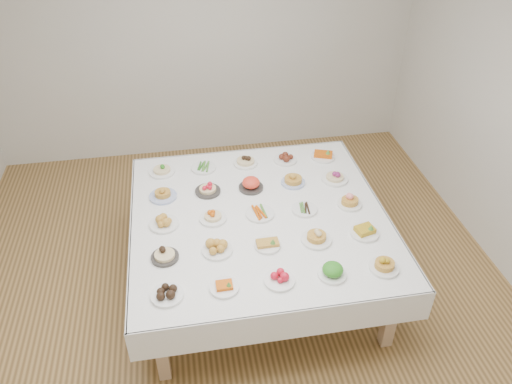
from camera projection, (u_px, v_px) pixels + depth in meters
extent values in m
plane|color=#A37A44|center=(234.00, 288.00, 4.52)|extent=(5.00, 5.00, 0.00)
cube|color=beige|center=(201.00, 42.00, 5.69)|extent=(5.00, 0.02, 2.80)
cube|color=white|center=(259.00, 218.00, 4.20)|extent=(2.12, 2.12, 0.06)
cube|color=white|center=(241.00, 162.00, 5.10)|extent=(2.14, 0.02, 0.28)
cube|color=white|center=(286.00, 326.00, 3.42)|extent=(2.14, 0.01, 0.28)
cube|color=white|center=(377.00, 214.00, 4.41)|extent=(0.02, 2.14, 0.28)
cube|color=white|center=(133.00, 242.00, 4.12)|extent=(0.01, 2.14, 0.28)
cube|color=tan|center=(161.00, 347.00, 3.60)|extent=(0.09, 0.09, 0.69)
cube|color=tan|center=(391.00, 314.00, 3.84)|extent=(0.09, 0.09, 0.69)
cube|color=tan|center=(157.00, 202.00, 5.00)|extent=(0.09, 0.09, 0.69)
cube|color=tan|center=(326.00, 185.00, 5.24)|extent=(0.09, 0.09, 0.69)
cylinder|color=white|center=(167.00, 296.00, 3.44)|extent=(0.23, 0.23, 0.02)
cylinder|color=white|center=(224.00, 288.00, 3.50)|extent=(0.21, 0.21, 0.02)
cylinder|color=white|center=(279.00, 281.00, 3.56)|extent=(0.22, 0.22, 0.02)
cylinder|color=white|center=(332.00, 275.00, 3.61)|extent=(0.21, 0.21, 0.02)
cylinder|color=white|center=(384.00, 268.00, 3.66)|extent=(0.22, 0.22, 0.02)
cylinder|color=#2F2D2A|center=(165.00, 257.00, 3.75)|extent=(0.21, 0.21, 0.02)
cylinder|color=white|center=(217.00, 250.00, 3.81)|extent=(0.23, 0.23, 0.02)
cylinder|color=white|center=(268.00, 245.00, 3.86)|extent=(0.20, 0.20, 0.02)
cylinder|color=white|center=(316.00, 240.00, 3.91)|extent=(0.24, 0.24, 0.02)
cylinder|color=white|center=(364.00, 233.00, 3.98)|extent=(0.23, 0.23, 0.02)
cylinder|color=white|center=(164.00, 224.00, 4.06)|extent=(0.24, 0.24, 0.02)
cylinder|color=white|center=(213.00, 219.00, 4.12)|extent=(0.22, 0.22, 0.02)
cylinder|color=white|center=(260.00, 214.00, 4.17)|extent=(0.24, 0.24, 0.02)
cylinder|color=white|center=(304.00, 210.00, 4.22)|extent=(0.21, 0.21, 0.02)
cylinder|color=white|center=(349.00, 204.00, 4.28)|extent=(0.20, 0.20, 0.02)
cylinder|color=#4C66B2|center=(163.00, 197.00, 4.37)|extent=(0.24, 0.24, 0.02)
cylinder|color=#2F2D2A|center=(208.00, 191.00, 4.43)|extent=(0.22, 0.22, 0.02)
cylinder|color=#2F2D2A|center=(251.00, 188.00, 4.48)|extent=(0.22, 0.22, 0.02)
cylinder|color=#4C66B2|center=(293.00, 183.00, 4.54)|extent=(0.21, 0.21, 0.02)
cylinder|color=white|center=(335.00, 179.00, 4.59)|extent=(0.24, 0.24, 0.02)
cylinder|color=white|center=(162.00, 172.00, 4.68)|extent=(0.24, 0.24, 0.02)
cylinder|color=white|center=(204.00, 168.00, 4.74)|extent=(0.23, 0.23, 0.02)
cylinder|color=white|center=(246.00, 163.00, 4.81)|extent=(0.23, 0.23, 0.02)
cylinder|color=white|center=(285.00, 160.00, 4.85)|extent=(0.22, 0.22, 0.02)
cylinder|color=white|center=(323.00, 157.00, 4.90)|extent=(0.23, 0.23, 0.02)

